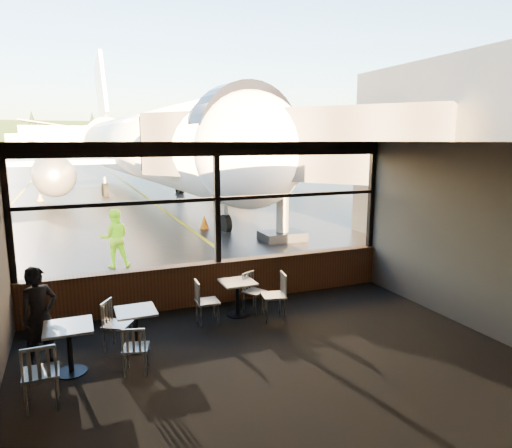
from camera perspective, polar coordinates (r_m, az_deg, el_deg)
ground_plane at (r=129.28m, az=-21.15°, el=8.14°), size 520.00×520.00×0.00m
carpet_floor at (r=7.68m, az=2.37°, el=-16.82°), size 8.00×6.00×0.01m
ceiling at (r=6.83m, az=2.59°, el=10.21°), size 8.00×6.00×0.04m
wall_right at (r=9.42m, az=25.19°, el=-1.45°), size 0.04×6.00×3.50m
wall_back at (r=4.65m, az=18.48°, el=-12.57°), size 8.00×0.04×3.50m
window_sill at (r=10.12m, az=-4.74°, el=-7.32°), size 8.00×0.28×0.90m
window_header at (r=9.64m, az=-5.00°, el=9.34°), size 8.00×0.18×0.30m
mullion_left at (r=9.36m, az=-28.64°, el=1.00°), size 0.12×0.12×2.60m
mullion_centre at (r=9.73m, az=-4.90°, el=2.55°), size 0.12×0.12×2.60m
mullion_right at (r=11.53m, az=14.23°, el=3.49°), size 0.12×0.12×2.60m
window_transom at (r=9.72m, az=-4.91°, el=3.13°), size 8.00×0.10×0.08m
airliner at (r=29.91m, az=-13.84°, el=14.54°), size 34.79×40.63×11.68m
jet_bridge at (r=16.10m, az=1.52°, el=6.53°), size 9.15×11.18×4.88m
cafe_table_near at (r=9.38m, az=-2.30°, el=-9.28°), size 0.66×0.66×0.73m
cafe_table_mid at (r=8.18m, az=-14.70°, el=-12.71°), size 0.65×0.65×0.72m
cafe_table_left at (r=7.74m, az=-22.24°, el=-14.33°), size 0.70×0.70×0.77m
chair_near_e at (r=9.18m, az=2.19°, el=-9.00°), size 0.60×0.60×0.94m
chair_near_w at (r=8.99m, az=-6.11°, el=-9.68°), size 0.51×0.51×0.89m
chair_near_n at (r=9.60m, az=-0.19°, el=-8.53°), size 0.60×0.60×0.82m
chair_mid_s at (r=7.45m, az=-14.79°, el=-14.78°), size 0.53×0.53×0.79m
chair_mid_w at (r=8.26m, az=-16.89°, el=-12.01°), size 0.65×0.65×0.87m
chair_left_s at (r=6.97m, az=-25.30°, el=-16.55°), size 0.53×0.53×0.95m
passenger at (r=8.05m, az=-25.45°, el=-10.40°), size 0.70×0.62×1.60m
ground_crew at (r=13.40m, az=-17.26°, el=-1.69°), size 0.83×0.66×1.65m
cone_nose at (r=18.60m, az=-6.47°, el=0.27°), size 0.40×0.40×0.55m
cone_wing at (r=29.83m, az=-25.37°, el=3.11°), size 0.37×0.37×0.52m
terminal_annex at (r=17.40m, az=25.73°, el=7.66°), size 5.00×7.00×6.00m
hangar_mid at (r=194.23m, az=-21.71°, el=10.10°), size 38.00×15.00×10.00m
hangar_right at (r=197.49m, az=-3.71°, el=11.09°), size 50.00×20.00×12.00m
fuel_tank_b at (r=191.97m, az=-27.70°, el=9.06°), size 8.00×8.00×6.00m
fuel_tank_c at (r=191.34m, az=-24.69°, el=9.30°), size 8.00×8.00×6.00m
treeline at (r=219.24m, az=-21.82°, el=10.31°), size 360.00×3.00×12.00m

